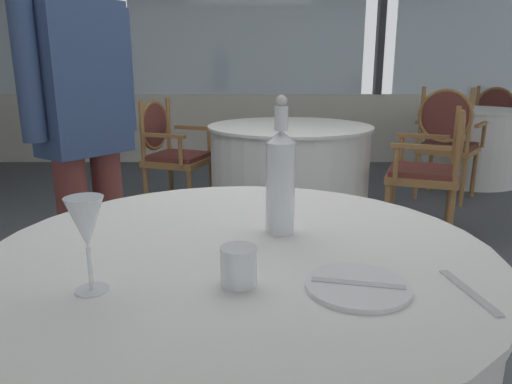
{
  "coord_description": "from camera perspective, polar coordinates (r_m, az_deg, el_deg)",
  "views": [
    {
      "loc": [
        0.11,
        -2.26,
        1.18
      ],
      "look_at": [
        0.11,
        -0.96,
        0.84
      ],
      "focal_mm": 33.25,
      "sensor_mm": 36.0,
      "label": 1
    }
  ],
  "objects": [
    {
      "name": "dinner_fork",
      "position": [
        1.01,
        24.36,
        -10.88
      ],
      "size": [
        0.04,
        0.19,
        0.0
      ],
      "primitive_type": "cube",
      "rotation": [
        0.0,
        0.0,
        1.71
      ],
      "color": "silver",
      "rests_on": "foreground_table"
    },
    {
      "name": "butter_knife",
      "position": [
        0.96,
        12.28,
        -10.74
      ],
      "size": [
        0.18,
        0.06,
        0.0
      ],
      "primitive_type": "cube",
      "rotation": [
        0.0,
        0.0,
        -0.22
      ],
      "color": "silver",
      "rests_on": "foreground_table"
    },
    {
      "name": "background_table_2",
      "position": [
        5.47,
        24.47,
        5.09
      ],
      "size": [
        1.0,
        1.0,
        0.76
      ],
      "color": "white",
      "rests_on": "ground_plane"
    },
    {
      "name": "dining_chair_1_1",
      "position": [
        3.99,
        -10.28,
        5.37
      ],
      "size": [
        0.59,
        0.63,
        0.92
      ],
      "rotation": [
        0.0,
        0.0,
        12.21
      ],
      "color": "olive",
      "rests_on": "ground_plane"
    },
    {
      "name": "foreground_table",
      "position": [
        1.33,
        -1.62,
        -22.04
      ],
      "size": [
        1.2,
        1.2,
        0.76
      ],
      "color": "white",
      "rests_on": "ground_plane"
    },
    {
      "name": "dining_chair_2_0",
      "position": [
        4.54,
        22.08,
        6.3
      ],
      "size": [
        0.66,
        0.65,
        1.01
      ],
      "rotation": [
        0.0,
        0.0,
        7.21
      ],
      "color": "olive",
      "rests_on": "ground_plane"
    },
    {
      "name": "window_wall_far",
      "position": [
        6.02,
        -0.98,
        14.68
      ],
      "size": [
        10.32,
        0.14,
        2.93
      ],
      "color": "silver",
      "rests_on": "ground_plane"
    },
    {
      "name": "side_plate",
      "position": [
        0.96,
        12.26,
        -11.02
      ],
      "size": [
        0.21,
        0.21,
        0.01
      ],
      "primitive_type": "cylinder",
      "color": "white",
      "rests_on": "foreground_table"
    },
    {
      "name": "dining_chair_1_0",
      "position": [
        3.44,
        20.92,
        3.27
      ],
      "size": [
        0.59,
        0.63,
        0.92
      ],
      "rotation": [
        0.0,
        0.0,
        9.07
      ],
      "color": "olive",
      "rests_on": "ground_plane"
    },
    {
      "name": "ground_plane",
      "position": [
        2.55,
        -2.49,
        -12.75
      ],
      "size": [
        13.41,
        13.41,
        0.0
      ],
      "primitive_type": "plane",
      "color": "#4C5156"
    },
    {
      "name": "diner_person_0",
      "position": [
        2.13,
        -19.88,
        8.04
      ],
      "size": [
        0.37,
        0.45,
        1.68
      ],
      "rotation": [
        0.0,
        0.0,
        5.66
      ],
      "color": "brown",
      "rests_on": "ground_plane"
    },
    {
      "name": "water_tumbler",
      "position": [
        0.94,
        -1.98,
        -8.86
      ],
      "size": [
        0.07,
        0.07,
        0.08
      ],
      "primitive_type": "cylinder",
      "color": "white",
      "rests_on": "foreground_table"
    },
    {
      "name": "dining_chair_2_1",
      "position": [
        6.35,
        26.55,
        7.61
      ],
      "size": [
        0.66,
        0.65,
        0.96
      ],
      "rotation": [
        0.0,
        0.0,
        10.36
      ],
      "color": "olive",
      "rests_on": "ground_plane"
    },
    {
      "name": "water_bottle",
      "position": [
        1.21,
        3.1,
        1.6
      ],
      "size": [
        0.07,
        0.07,
        0.35
      ],
      "color": "white",
      "rests_on": "foreground_table"
    },
    {
      "name": "background_table_1",
      "position": [
        3.61,
        4.14,
        2.0
      ],
      "size": [
        1.22,
        1.22,
        0.76
      ],
      "color": "white",
      "rests_on": "ground_plane"
    },
    {
      "name": "wine_glass",
      "position": [
        0.94,
        -19.66,
        -3.77
      ],
      "size": [
        0.07,
        0.07,
        0.19
      ],
      "color": "white",
      "rests_on": "foreground_table"
    }
  ]
}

